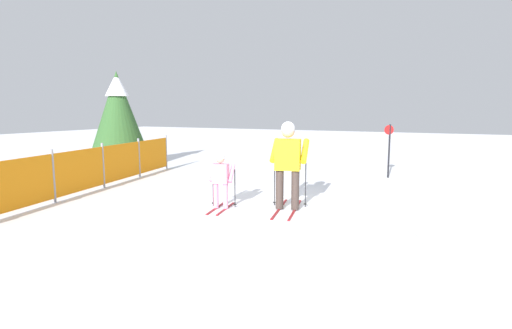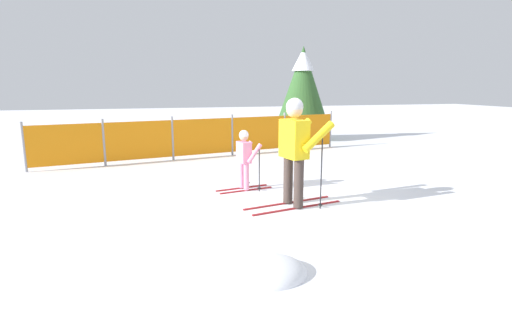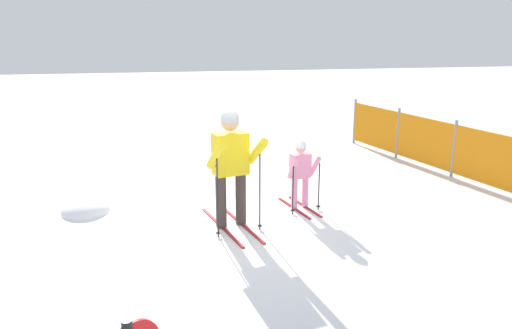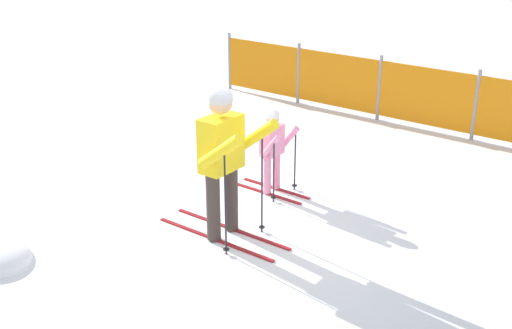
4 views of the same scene
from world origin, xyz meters
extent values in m
plane|color=white|center=(0.00, 0.00, 0.00)|extent=(60.00, 60.00, 0.00)
cube|color=maroon|center=(-0.13, -0.03, 0.01)|extent=(1.65, 0.39, 0.02)
cube|color=maroon|center=(-0.07, -0.34, 0.01)|extent=(1.65, 0.39, 0.02)
cylinder|color=#3F332D|center=(-0.13, -0.03, 0.42)|extent=(0.16, 0.16, 0.79)
cylinder|color=#3F332D|center=(-0.07, -0.34, 0.42)|extent=(0.16, 0.16, 0.79)
cube|color=yellow|center=(-0.10, -0.19, 1.12)|extent=(0.38, 0.54, 0.62)
cylinder|color=yellow|center=(0.08, 0.17, 1.18)|extent=(0.59, 0.24, 0.48)
cylinder|color=yellow|center=(0.21, -0.44, 1.18)|extent=(0.59, 0.24, 0.48)
sphere|color=#D8AD8C|center=(-0.10, -0.19, 1.59)|extent=(0.26, 0.26, 0.26)
sphere|color=silver|center=(-0.10, -0.19, 1.63)|extent=(0.28, 0.28, 0.28)
cylinder|color=black|center=(0.14, 0.20, 0.62)|extent=(0.02, 0.02, 1.23)
cylinder|color=black|center=(0.14, 0.20, 0.06)|extent=(0.07, 0.07, 0.01)
cylinder|color=black|center=(0.28, -0.44, 0.62)|extent=(0.02, 0.02, 1.23)
cylinder|color=black|center=(0.28, -0.44, 0.06)|extent=(0.07, 0.07, 0.01)
cube|color=maroon|center=(-0.65, 1.15, 0.01)|extent=(1.06, 0.26, 0.02)
cube|color=maroon|center=(-0.61, 0.95, 0.01)|extent=(1.06, 0.26, 0.02)
cylinder|color=pink|center=(-0.65, 1.15, 0.28)|extent=(0.10, 0.10, 0.51)
cylinder|color=pink|center=(-0.61, 0.95, 0.28)|extent=(0.10, 0.10, 0.51)
cube|color=pink|center=(-0.63, 1.05, 0.73)|extent=(0.24, 0.35, 0.40)
cylinder|color=pink|center=(-0.54, 1.27, 0.73)|extent=(0.32, 0.14, 0.37)
cylinder|color=pink|center=(-0.47, 0.88, 0.73)|extent=(0.32, 0.14, 0.37)
sphere|color=#D8AD8C|center=(-0.63, 1.05, 1.03)|extent=(0.17, 0.17, 0.17)
sphere|color=white|center=(-0.63, 1.05, 1.06)|extent=(0.18, 0.18, 0.18)
cylinder|color=black|center=(-0.47, 1.33, 0.40)|extent=(0.02, 0.02, 0.79)
cylinder|color=black|center=(-0.47, 1.33, 0.06)|extent=(0.07, 0.07, 0.01)
cylinder|color=black|center=(-0.38, 0.86, 0.40)|extent=(0.02, 0.02, 0.79)
cylinder|color=black|center=(-0.38, 0.86, 0.06)|extent=(0.07, 0.07, 0.01)
cylinder|color=gray|center=(-5.09, 3.94, 0.58)|extent=(0.06, 0.06, 1.16)
cylinder|color=gray|center=(-3.40, 4.26, 0.58)|extent=(0.06, 0.06, 1.16)
cylinder|color=gray|center=(-1.71, 4.59, 0.58)|extent=(0.06, 0.06, 1.16)
cube|color=orange|center=(-4.25, 4.10, 0.58)|extent=(1.70, 0.36, 0.97)
cube|color=orange|center=(-2.56, 4.43, 0.58)|extent=(1.70, 0.36, 0.97)
cube|color=orange|center=(-0.87, 4.75, 0.58)|extent=(1.70, 0.36, 0.97)
ellipsoid|color=white|center=(-1.25, -2.41, 0.00)|extent=(0.90, 0.77, 0.36)
camera|label=1|loc=(-7.45, -3.03, 2.00)|focal=28.00mm
camera|label=2|loc=(-2.39, -6.15, 1.97)|focal=28.00mm
camera|label=3|loc=(6.86, -1.35, 2.84)|focal=35.00mm
camera|label=4|loc=(5.13, -4.22, 3.51)|focal=45.00mm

